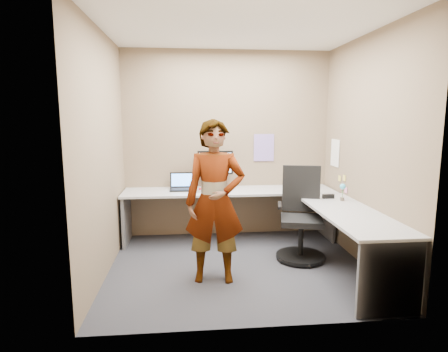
{
  "coord_description": "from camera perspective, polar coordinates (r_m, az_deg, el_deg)",
  "views": [
    {
      "loc": [
        -0.57,
        -4.17,
        1.76
      ],
      "look_at": [
        -0.14,
        0.25,
        1.05
      ],
      "focal_mm": 30.0,
      "sensor_mm": 36.0,
      "label": 1
    }
  ],
  "objects": [
    {
      "name": "ceiling",
      "position": [
        4.31,
        2.4,
        21.66
      ],
      "size": [
        3.0,
        3.0,
        0.0
      ],
      "primitive_type": "plane",
      "rotation": [
        3.14,
        0.0,
        0.0
      ],
      "color": "white",
      "rests_on": "wall_back"
    },
    {
      "name": "wall_right",
      "position": [
        4.67,
        20.85,
        3.45
      ],
      "size": [
        0.0,
        2.7,
        2.7
      ],
      "primitive_type": "plane",
      "rotation": [
        1.57,
        0.0,
        -1.57
      ],
      "color": "brown",
      "rests_on": "ground"
    },
    {
      "name": "monitor",
      "position": [
        5.36,
        -1.34,
        1.76
      ],
      "size": [
        0.51,
        0.16,
        0.48
      ],
      "rotation": [
        0.0,
        0.0,
        -0.04
      ],
      "color": "black",
      "rests_on": "paper_ream"
    },
    {
      "name": "sticky_note_d",
      "position": [
        5.36,
        17.21,
        -0.35
      ],
      "size": [
        0.01,
        0.07,
        0.07
      ],
      "primitive_type": "cube",
      "color": "#F2E059",
      "rests_on": "wall_right"
    },
    {
      "name": "trackball_mouse",
      "position": [
        5.11,
        -3.7,
        -2.27
      ],
      "size": [
        0.12,
        0.08,
        0.07
      ],
      "color": "#B7B7BC",
      "rests_on": "desk"
    },
    {
      "name": "wall_back",
      "position": [
        5.52,
        0.46,
        4.83
      ],
      "size": [
        3.0,
        0.0,
        3.0
      ],
      "primitive_type": "plane",
      "rotation": [
        1.57,
        0.0,
        0.0
      ],
      "color": "brown",
      "rests_on": "ground"
    },
    {
      "name": "ground",
      "position": [
        4.57,
        2.17,
        -13.61
      ],
      "size": [
        3.0,
        3.0,
        0.0
      ],
      "primitive_type": "plane",
      "color": "#29292F",
      "rests_on": "ground"
    },
    {
      "name": "flower",
      "position": [
        4.82,
        17.63,
        -1.96
      ],
      "size": [
        0.07,
        0.07,
        0.22
      ],
      "color": "brown",
      "rests_on": "desk"
    },
    {
      "name": "stapler",
      "position": [
        4.92,
        15.6,
        -3.0
      ],
      "size": [
        0.15,
        0.04,
        0.05
      ],
      "primitive_type": "cube",
      "rotation": [
        0.0,
        0.0,
        0.02
      ],
      "color": "black",
      "rests_on": "desk"
    },
    {
      "name": "person",
      "position": [
        3.96,
        -1.4,
        -3.96
      ],
      "size": [
        0.66,
        0.47,
        1.73
      ],
      "primitive_type": "imported",
      "rotation": [
        0.0,
        0.0,
        -0.08
      ],
      "color": "#999399",
      "rests_on": "ground"
    },
    {
      "name": "wall_left",
      "position": [
        4.3,
        -18.0,
        3.15
      ],
      "size": [
        0.0,
        2.7,
        2.7
      ],
      "primitive_type": "plane",
      "rotation": [
        1.57,
        0.0,
        1.57
      ],
      "color": "brown",
      "rests_on": "ground"
    },
    {
      "name": "origami",
      "position": [
        5.19,
        -4.23,
        -2.05
      ],
      "size": [
        0.1,
        0.1,
        0.06
      ],
      "primitive_type": "cone",
      "color": "white",
      "rests_on": "desk"
    },
    {
      "name": "laptop",
      "position": [
        5.34,
        -6.46,
        -1.42
      ],
      "size": [
        0.33,
        0.28,
        0.24
      ],
      "rotation": [
        0.0,
        0.0,
        0.0
      ],
      "color": "black",
      "rests_on": "desk"
    },
    {
      "name": "sticky_note_a",
      "position": [
        5.21,
        17.85,
        -0.29
      ],
      "size": [
        0.01,
        0.07,
        0.07
      ],
      "primitive_type": "cube",
      "color": "#F2E059",
      "rests_on": "wall_right"
    },
    {
      "name": "paper_ream",
      "position": [
        5.39,
        -1.31,
        -1.59
      ],
      "size": [
        0.33,
        0.25,
        0.06
      ],
      "primitive_type": "cube",
      "rotation": [
        0.0,
        0.0,
        -0.04
      ],
      "color": "red",
      "rests_on": "desk"
    },
    {
      "name": "office_chair",
      "position": [
        4.77,
        11.65,
        -6.89
      ],
      "size": [
        0.63,
        0.61,
        1.13
      ],
      "rotation": [
        0.0,
        0.0,
        -0.23
      ],
      "color": "black",
      "rests_on": "ground"
    },
    {
      "name": "calendar_white",
      "position": [
        5.5,
        16.57,
        3.39
      ],
      "size": [
        0.01,
        0.28,
        0.38
      ],
      "primitive_type": "cube",
      "color": "white",
      "rests_on": "wall_right"
    },
    {
      "name": "sticky_note_b",
      "position": [
        5.28,
        17.57,
        -1.6
      ],
      "size": [
        0.01,
        0.07,
        0.07
      ],
      "primitive_type": "cube",
      "color": "pink",
      "rests_on": "wall_right"
    },
    {
      "name": "desk",
      "position": [
        4.81,
        6.78,
        -5.07
      ],
      "size": [
        2.98,
        2.58,
        0.73
      ],
      "color": "#A5A5A5",
      "rests_on": "ground"
    },
    {
      "name": "calendar_purple",
      "position": [
        5.59,
        6.1,
        4.32
      ],
      "size": [
        0.3,
        0.01,
        0.4
      ],
      "primitive_type": "cube",
      "color": "#846BB7",
      "rests_on": "wall_back"
    },
    {
      "name": "sticky_note_c",
      "position": [
        5.18,
        18.07,
        -2.06
      ],
      "size": [
        0.01,
        0.07,
        0.07
      ],
      "primitive_type": "cube",
      "color": "pink",
      "rests_on": "wall_right"
    }
  ]
}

